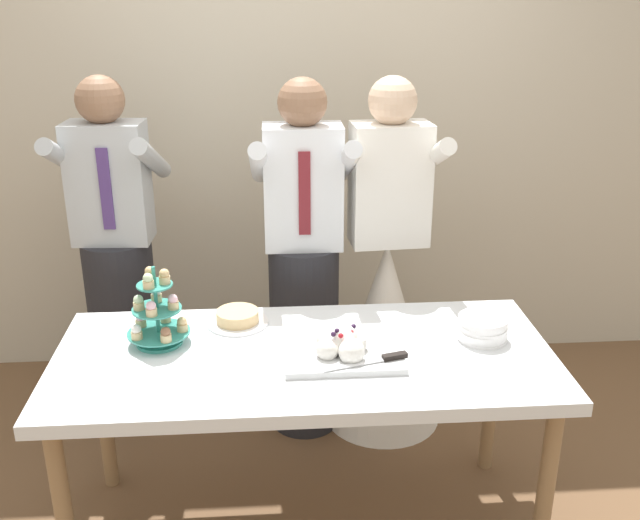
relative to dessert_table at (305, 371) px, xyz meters
The scene contains 9 objects.
rear_wall 1.66m from the dessert_table, 90.00° to the left, with size 5.20×0.10×2.90m, color beige.
dessert_table is the anchor object (origin of this frame).
cupcake_stand 0.58m from the dessert_table, 167.86° to the left, with size 0.23×0.23×0.31m.
main_cake_tray 0.18m from the dessert_table, 16.60° to the right, with size 0.43×0.31×0.12m.
plate_stack 0.68m from the dessert_table, ahead, with size 0.19×0.19×0.09m.
round_cake 0.37m from the dessert_table, 133.86° to the left, with size 0.24×0.24×0.06m.
person_groom 0.73m from the dessert_table, 87.14° to the left, with size 0.46×0.49×1.66m.
person_bride 0.86m from the dessert_table, 60.69° to the left, with size 0.56×0.56×1.66m.
person_guest 1.19m from the dessert_table, 133.50° to the left, with size 0.48×0.51×1.66m.
Camera 1 is at (-0.11, -2.31, 2.04)m, focal length 40.72 mm.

